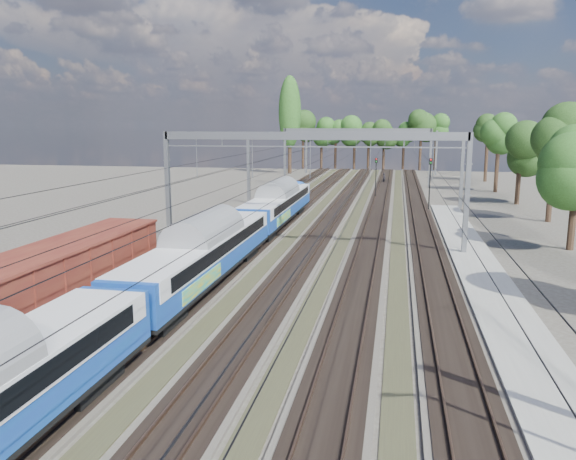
% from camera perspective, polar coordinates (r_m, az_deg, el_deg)
% --- Properties ---
extents(track_bed, '(21.00, 130.00, 0.34)m').
position_cam_1_polar(track_bed, '(58.18, 4.46, 1.28)').
color(track_bed, '#47423A').
rests_on(track_bed, ground).
extents(platform, '(3.00, 70.00, 0.30)m').
position_cam_1_polar(platform, '(33.85, 20.07, -6.07)').
color(platform, gray).
rests_on(platform, ground).
extents(catenary, '(25.65, 130.00, 9.00)m').
position_cam_1_polar(catenary, '(65.10, 5.61, 7.83)').
color(catenary, slate).
rests_on(catenary, ground).
extents(tree_belt, '(39.99, 102.30, 11.89)m').
position_cam_1_polar(tree_belt, '(102.53, 11.12, 9.66)').
color(tree_belt, black).
rests_on(tree_belt, ground).
extents(poplar, '(4.40, 4.40, 19.04)m').
position_cam_1_polar(poplar, '(112.06, 0.18, 11.83)').
color(poplar, black).
rests_on(poplar, ground).
extents(emu_train, '(2.97, 62.84, 4.34)m').
position_cam_1_polar(emu_train, '(32.94, -8.70, -1.66)').
color(emu_train, black).
rests_on(emu_train, ground).
extents(freight_boxcar, '(3.06, 14.79, 3.81)m').
position_cam_1_polar(freight_boxcar, '(28.97, -21.75, -4.48)').
color(freight_boxcar, black).
rests_on(freight_boxcar, ground).
extents(worker, '(0.54, 0.68, 1.65)m').
position_cam_1_polar(worker, '(95.06, 9.74, 5.22)').
color(worker, black).
rests_on(worker, ground).
extents(signal_near, '(0.37, 0.34, 5.30)m').
position_cam_1_polar(signal_near, '(74.38, 8.93, 5.74)').
color(signal_near, black).
rests_on(signal_near, ground).
extents(signal_far, '(0.36, 0.33, 5.89)m').
position_cam_1_polar(signal_far, '(64.71, 14.23, 5.17)').
color(signal_far, black).
rests_on(signal_far, ground).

